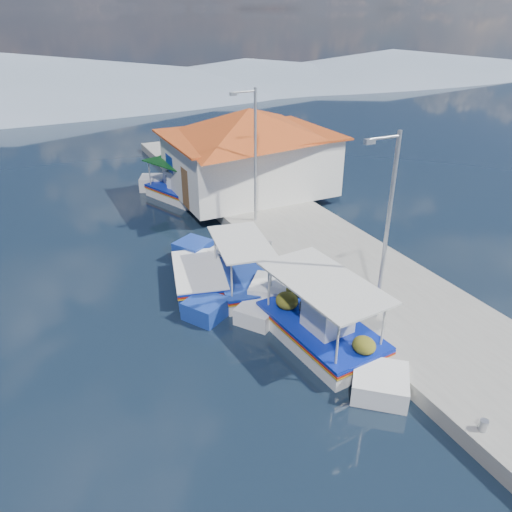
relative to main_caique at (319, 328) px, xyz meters
name	(u,v)px	position (x,y,z in m)	size (l,w,h in m)	color
ground	(281,414)	(-2.59, -2.24, -0.48)	(160.00, 160.00, 0.00)	black
quay	(338,263)	(3.31, 3.76, -0.23)	(5.00, 44.00, 0.50)	gray
bollards	(303,274)	(1.21, 3.01, 0.17)	(0.20, 17.20, 0.30)	#A5A8AD
main_caique	(319,328)	(0.00, 0.00, 0.00)	(2.58, 7.47, 2.47)	white
caique_green_canopy	(241,281)	(-0.91, 3.99, -0.14)	(2.45, 5.94, 2.25)	white
caique_blue_hull	(198,278)	(-2.24, 5.00, -0.18)	(2.76, 5.95, 1.09)	#193796
caique_far	(178,191)	(0.07, 14.54, -0.05)	(3.41, 6.07, 2.28)	white
harbor_building	(249,149)	(3.60, 12.76, 2.30)	(10.49, 10.49, 4.40)	silver
lamp_post_near	(386,221)	(1.92, -0.24, 3.38)	(1.21, 0.14, 6.00)	#A5A8AD
lamp_post_far	(253,150)	(1.92, 8.76, 3.38)	(1.21, 0.14, 6.00)	#A5A8AD
mountain_ridge	(108,77)	(3.95, 53.76, 1.57)	(171.40, 96.00, 5.50)	gray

